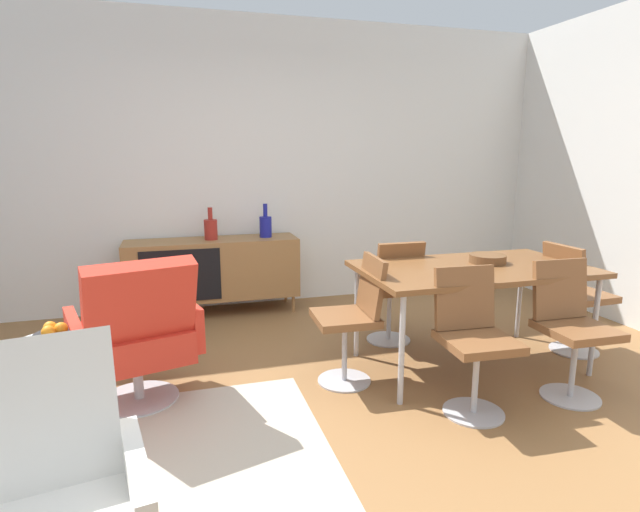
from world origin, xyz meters
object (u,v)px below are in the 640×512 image
object	(u,v)px
lounge_chair_red	(137,332)
armchair_black_shell	(20,511)
dining_chair_front_left	(473,335)
dining_chair_back_left	(393,287)
vase_cobalt	(211,229)
dining_chair_far_end	(573,294)
dining_table	(473,272)
sideboard	(213,269)
side_table_round	(58,376)
dining_chair_near_window	(354,314)
vase_sculptural_dark	(266,226)
fruit_bowl	(53,335)
wooden_bowl_on_table	(487,259)
dining_chair_front_right	(570,324)

from	to	relation	value
lounge_chair_red	armchair_black_shell	xyz separation A→B (m)	(-0.24, -1.52, 0.00)
dining_chair_front_left	dining_chair_back_left	bearing A→B (deg)	90.20
vase_cobalt	dining_chair_far_end	xyz separation A→B (m)	(2.56, -1.76, -0.36)
dining_table	armchair_black_shell	size ratio (longest dim) A/B	1.69
sideboard	side_table_round	bearing A→B (deg)	-117.56
dining_table	lounge_chair_red	bearing A→B (deg)	178.82
dining_chair_near_window	dining_chair_front_left	bearing A→B (deg)	-45.72
vase_sculptural_dark	dining_chair_front_left	distance (m)	2.48
dining_chair_near_window	fruit_bowl	world-z (taller)	dining_chair_near_window
lounge_chair_red	fruit_bowl	xyz separation A→B (m)	(-0.41, -0.18, 0.09)
dining_chair_back_left	fruit_bowl	xyz separation A→B (m)	(-2.31, -0.69, 0.09)
dining_chair_front_left	dining_chair_near_window	size ratio (longest dim) A/B	1.00
sideboard	wooden_bowl_on_table	world-z (taller)	wooden_bowl_on_table
dining_table	armchair_black_shell	bearing A→B (deg)	-149.43
wooden_bowl_on_table	armchair_black_shell	bearing A→B (deg)	-149.78
dining_chair_front_left	wooden_bowl_on_table	bearing A→B (deg)	51.15
dining_chair_near_window	lounge_chair_red	world-z (taller)	lounge_chair_red
dining_chair_front_right	armchair_black_shell	bearing A→B (deg)	-162.21
dining_table	lounge_chair_red	size ratio (longest dim) A/B	1.69
wooden_bowl_on_table	fruit_bowl	bearing A→B (deg)	-175.80
fruit_bowl	dining_chair_near_window	bearing A→B (deg)	4.18
wooden_bowl_on_table	lounge_chair_red	world-z (taller)	lounge_chair_red
dining_chair_near_window	armchair_black_shell	xyz separation A→B (m)	(-1.60, -1.47, -0.00)
wooden_bowl_on_table	dining_chair_back_left	bearing A→B (deg)	136.76
vase_cobalt	wooden_bowl_on_table	world-z (taller)	vase_cobalt
vase_cobalt	side_table_round	xyz separation A→B (m)	(-0.98, -1.89, -0.50)
armchair_black_shell	dining_chair_near_window	bearing A→B (deg)	42.52
sideboard	lounge_chair_red	distance (m)	1.81
armchair_black_shell	fruit_bowl	world-z (taller)	armchair_black_shell
dining_chair_far_end	lounge_chair_red	xyz separation A→B (m)	(-3.14, 0.05, -0.00)
dining_chair_back_left	dining_chair_near_window	xyz separation A→B (m)	(-0.54, -0.56, 0.00)
dining_chair_front_right	armchair_black_shell	xyz separation A→B (m)	(-2.84, -0.91, -0.00)
dining_chair_near_window	dining_chair_back_left	bearing A→B (deg)	46.22
sideboard	vase_sculptural_dark	size ratio (longest dim) A/B	4.96
dining_table	dining_chair_far_end	distance (m)	0.92
vase_cobalt	vase_sculptural_dark	size ratio (longest dim) A/B	0.94
vase_sculptural_dark	lounge_chair_red	bearing A→B (deg)	-122.60
vase_sculptural_dark	dining_chair_back_left	size ratio (longest dim) A/B	0.38
wooden_bowl_on_table	dining_table	bearing A→B (deg)	-155.42
wooden_bowl_on_table	side_table_round	world-z (taller)	wooden_bowl_on_table
dining_chair_back_left	side_table_round	size ratio (longest dim) A/B	1.65
dining_chair_far_end	dining_chair_back_left	xyz separation A→B (m)	(-1.24, 0.56, 0.00)
vase_sculptural_dark	dining_chair_front_right	bearing A→B (deg)	-56.98
vase_cobalt	dining_chair_far_end	bearing A→B (deg)	-34.50
dining_chair_far_end	dining_chair_front_left	size ratio (longest dim) A/B	1.00
dining_chair_front_right	side_table_round	distance (m)	3.04
dining_chair_front_right	fruit_bowl	bearing A→B (deg)	171.93
dining_chair_front_left	armchair_black_shell	world-z (taller)	armchair_black_shell
vase_cobalt	dining_table	distance (m)	2.43
armchair_black_shell	side_table_round	size ratio (longest dim) A/B	1.82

